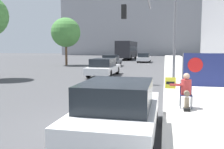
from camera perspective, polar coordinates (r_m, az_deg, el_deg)
ground_plane at (r=6.99m, az=-2.39°, el=-12.38°), size 160.00×160.00×0.00m
sidewalk_curb at (r=21.60m, az=16.83°, el=0.26°), size 3.73×90.00×0.17m
seated_protester at (r=8.80m, az=16.49°, el=-3.34°), size 0.91×0.77×1.19m
protest_banner at (r=13.21m, az=20.40°, el=0.97°), size 2.19×0.06×1.77m
traffic_light_pole at (r=15.33m, az=9.49°, el=11.03°), size 3.25×3.02×4.92m
parked_car_curbside at (r=6.27m, az=1.28°, el=-7.87°), size 1.89×4.11×1.40m
car_on_road_nearest at (r=19.47m, az=-1.94°, el=1.70°), size 1.82×4.79×1.37m
car_on_road_midblock at (r=29.03m, az=-0.17°, el=3.18°), size 1.75×4.61×1.36m
car_on_road_distant at (r=37.75m, az=7.32°, el=3.84°), size 1.82×4.42×1.37m
city_bus_on_road at (r=46.59m, az=3.49°, el=5.80°), size 2.55×11.12×3.30m
street_tree_midblock at (r=31.60m, az=-10.51°, el=9.43°), size 3.60×3.60×5.87m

